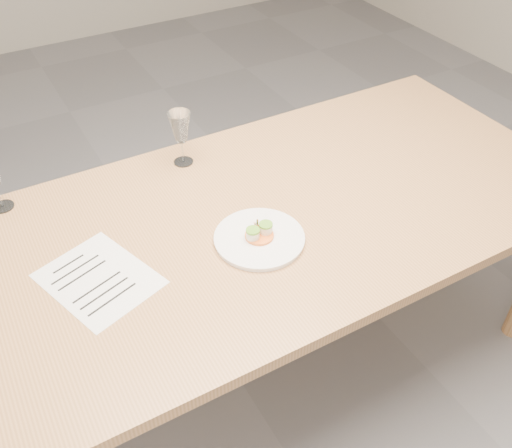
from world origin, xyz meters
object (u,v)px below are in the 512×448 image
dining_table (228,241)px  wine_glass_2 (180,129)px  dinner_plate (259,238)px  recipe_sheet (99,279)px

dining_table → wine_glass_2: size_ratio=12.25×
wine_glass_2 → dining_table: bearing=-93.5°
dining_table → dinner_plate: (0.05, -0.11, 0.08)m
recipe_sheet → wine_glass_2: (0.44, 0.41, 0.14)m
dinner_plate → wine_glass_2: 0.51m
recipe_sheet → dining_table: bearing=-14.8°
dinner_plate → wine_glass_2: wine_glass_2 is taller
recipe_sheet → wine_glass_2: 0.61m
dinner_plate → recipe_sheet: bearing=170.1°
recipe_sheet → wine_glass_2: bearing=24.2°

